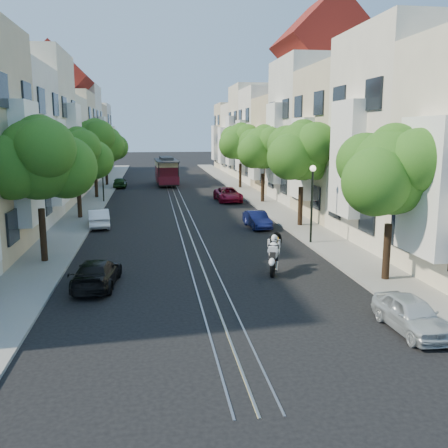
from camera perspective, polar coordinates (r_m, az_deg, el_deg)
name	(u,v)px	position (r m, az deg, el deg)	size (l,w,h in m)	color
ground	(174,193)	(49.92, -5.72, 3.55)	(200.00, 200.00, 0.00)	black
sidewalk_east	(246,191)	(50.74, 2.50, 3.77)	(2.50, 80.00, 0.12)	gray
sidewalk_west	(100,194)	(50.12, -14.04, 3.38)	(2.50, 80.00, 0.12)	gray
rail_left	(169,193)	(49.90, -6.35, 3.55)	(0.06, 80.00, 0.02)	gray
rail_slot	(174,193)	(49.92, -5.72, 3.56)	(0.06, 80.00, 0.02)	gray
rail_right	(180,193)	(49.94, -5.09, 3.58)	(0.06, 80.00, 0.02)	gray
lane_line	(174,193)	(49.92, -5.72, 3.55)	(0.08, 80.00, 0.01)	tan
townhouses_east	(291,140)	(51.37, 7.71, 9.50)	(7.75, 72.00, 12.00)	beige
townhouses_west	(47,142)	(50.37, -19.60, 8.86)	(7.75, 72.00, 11.76)	silver
tree_e_a	(393,174)	(20.80, 18.78, 5.43)	(4.72, 3.87, 6.27)	black
tree_e_b	(303,153)	(31.92, 9.00, 8.06)	(4.93, 4.08, 6.68)	black
tree_e_c	(264,149)	(42.56, 4.60, 8.57)	(4.84, 3.99, 6.52)	black
tree_e_d	(241,143)	(53.33, 1.96, 9.29)	(5.01, 4.16, 6.85)	black
tree_w_a	(39,161)	(24.04, -20.35, 6.76)	(4.93, 4.08, 6.68)	black
tree_w_b	(78,156)	(35.86, -16.37, 7.50)	(4.72, 3.87, 6.27)	black
tree_w_c	(95,142)	(46.75, -14.54, 9.03)	(5.13, 4.28, 7.09)	black
tree_w_d	(106,144)	(57.71, -13.35, 8.84)	(4.84, 3.99, 6.52)	black
lamp_east	(312,192)	(27.06, 10.04, 3.59)	(0.32, 0.32, 4.16)	black
lamp_west	(102,170)	(43.82, -13.73, 6.07)	(0.32, 0.32, 4.16)	black
sportbike_rider	(274,251)	(21.63, 5.72, -3.14)	(1.06, 2.06, 1.74)	black
cable_car	(166,170)	(57.19, -6.60, 6.17)	(2.68, 7.70, 2.92)	black
parked_car_e_near	(411,314)	(16.51, 20.62, -9.63)	(1.30, 3.22, 1.10)	#ABB3B8
parked_car_e_mid	(257,220)	(31.71, 3.81, 0.51)	(1.12, 3.22, 1.06)	#0C123E
parked_car_e_far	(228,194)	(43.60, 0.47, 3.39)	(2.02, 4.39, 1.22)	maroon
parked_car_w_near	(97,273)	(20.34, -14.34, -5.47)	(1.55, 3.81, 1.11)	black
parked_car_w_mid	(99,218)	(32.87, -14.14, 0.68)	(1.26, 3.61, 1.19)	white
parked_car_w_far	(120,182)	(55.32, -11.81, 4.67)	(1.37, 3.39, 1.16)	#173515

